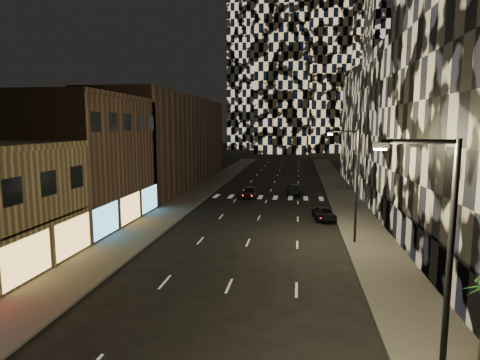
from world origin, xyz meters
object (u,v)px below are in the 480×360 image
(car_dark_oncoming, at_px, (295,189))
(car_dark_midlane, at_px, (249,192))
(streetlight_far, at_px, (354,178))
(car_dark_rightlane, at_px, (324,214))
(streetlight_near, at_px, (441,263))

(car_dark_oncoming, bearing_deg, car_dark_midlane, 33.28)
(streetlight_far, distance_m, car_dark_rightlane, 9.48)
(streetlight_near, bearing_deg, car_dark_oncoming, 96.44)
(streetlight_near, height_order, streetlight_far, same)
(streetlight_far, distance_m, car_dark_midlane, 22.60)
(car_dark_midlane, bearing_deg, streetlight_near, -77.64)
(streetlight_far, xyz_separation_m, car_dark_oncoming, (-4.85, 23.03, -4.61))
(streetlight_near, relative_size, streetlight_far, 1.00)
(car_dark_oncoming, distance_m, car_dark_rightlane, 15.34)
(streetlight_far, distance_m, car_dark_oncoming, 23.99)
(streetlight_near, distance_m, streetlight_far, 20.00)
(streetlight_far, height_order, car_dark_oncoming, streetlight_far)
(streetlight_far, bearing_deg, car_dark_oncoming, 101.90)
(streetlight_near, bearing_deg, car_dark_rightlane, 93.47)
(car_dark_rightlane, bearing_deg, car_dark_oncoming, 95.67)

